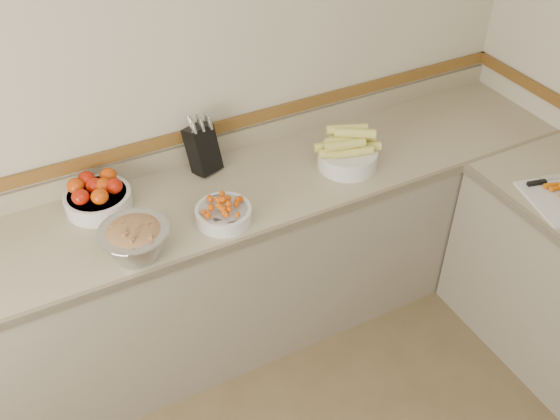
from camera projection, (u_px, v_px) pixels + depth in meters
name	position (u px, v px, depth m)	size (l,w,h in m)	color
back_wall	(139.00, 96.00, 2.71)	(4.00, 4.00, 0.00)	#C0B89E
counter_back	(185.00, 280.00, 3.02)	(4.00, 0.65, 1.08)	tan
knife_block	(202.00, 148.00, 2.90)	(0.16, 0.18, 0.30)	black
tomato_bowl	(97.00, 196.00, 2.71)	(0.29, 0.29, 0.14)	silver
cherry_tomato_bowl	(223.00, 212.00, 2.65)	(0.24, 0.24, 0.14)	silver
corn_bowl	(348.00, 153.00, 2.95)	(0.31, 0.29, 0.21)	silver
rhubarb_bowl	(135.00, 239.00, 2.46)	(0.29, 0.29, 0.16)	#B2B2BA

